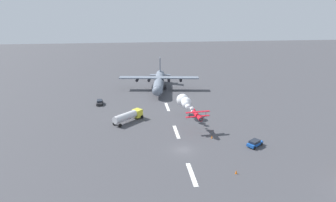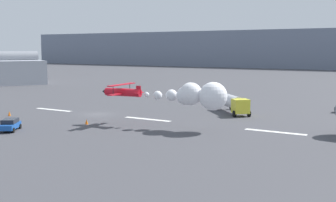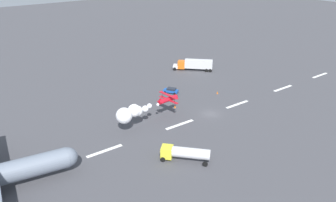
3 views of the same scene
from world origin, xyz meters
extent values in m
plane|color=#424247|center=(0.00, 0.00, 0.00)|extent=(440.00, 440.00, 0.00)
cube|color=white|center=(-48.99, 0.00, 0.01)|extent=(8.00, 0.90, 0.01)
cube|color=white|center=(-29.39, 0.00, 0.01)|extent=(8.00, 0.90, 0.01)
cube|color=white|center=(-9.80, 0.00, 0.01)|extent=(8.00, 0.90, 0.01)
cube|color=white|center=(9.80, 0.00, 0.01)|extent=(8.00, 0.90, 0.01)
cube|color=white|center=(29.39, 0.00, 0.01)|extent=(8.00, 0.90, 0.01)
sphere|color=slate|center=(37.85, 2.50, 3.10)|extent=(3.60, 3.60, 3.60)
cylinder|color=red|center=(9.32, -5.34, 4.49)|extent=(5.59, 1.63, 1.10)
cube|color=red|center=(9.12, -5.35, 4.34)|extent=(1.36, 6.33, 0.12)
cube|color=red|center=(9.12, -5.35, 5.57)|extent=(1.36, 6.33, 0.12)
cylinder|color=black|center=(9.34, -7.55, 4.96)|extent=(0.08, 0.08, 1.23)
cylinder|color=black|center=(8.90, -3.16, 4.96)|extent=(0.08, 0.08, 1.23)
cube|color=red|center=(11.79, -5.09, 4.94)|extent=(0.71, 0.17, 1.10)
cube|color=red|center=(11.79, -5.09, 4.54)|extent=(0.79, 2.05, 0.08)
cone|color=black|center=(6.23, -5.64, 4.49)|extent=(0.79, 1.00, 0.93)
sphere|color=white|center=(12.82, -4.64, 4.30)|extent=(0.70, 0.70, 0.70)
sphere|color=white|center=(14.89, -5.10, 4.35)|extent=(1.20, 1.20, 1.20)
sphere|color=white|center=(16.58, -4.30, 4.38)|extent=(1.56, 1.56, 1.56)
sphere|color=white|center=(18.71, -4.29, 4.45)|extent=(2.46, 2.46, 2.46)
sphere|color=white|center=(19.51, -4.37, 4.73)|extent=(2.96, 2.96, 2.96)
sphere|color=white|center=(22.43, -3.80, 4.53)|extent=(3.63, 3.63, 3.63)
cube|color=silver|center=(-14.28, -33.10, 1.10)|extent=(2.89, 2.91, 1.10)
cube|color=orange|center=(-15.71, -31.70, 1.85)|extent=(3.46, 3.47, 2.60)
cube|color=silver|center=(-19.91, -27.58, 2.30)|extent=(8.43, 8.33, 2.80)
cylinder|color=black|center=(-13.27, -32.34, 0.55)|extent=(1.03, 1.02, 1.10)
cylinder|color=black|center=(-21.09, -24.68, 0.55)|extent=(1.03, 1.02, 1.10)
cylinder|color=black|center=(-21.95, -23.84, 0.55)|extent=(1.03, 1.02, 1.10)
cylinder|color=black|center=(-15.02, -34.13, 0.55)|extent=(1.03, 1.02, 1.10)
cylinder|color=black|center=(-22.84, -26.46, 0.55)|extent=(1.03, 1.02, 1.10)
cylinder|color=black|center=(-23.70, -25.62, 0.55)|extent=(1.03, 1.02, 1.10)
cube|color=yellow|center=(20.69, 9.87, 1.60)|extent=(3.26, 3.24, 2.20)
cylinder|color=silver|center=(17.45, 13.37, 1.85)|extent=(6.53, 6.82, 2.10)
cylinder|color=black|center=(21.98, 10.24, 0.50)|extent=(0.91, 0.95, 1.00)
cylinder|color=black|center=(16.38, 16.30, 0.50)|extent=(0.91, 0.95, 1.00)
cylinder|color=black|center=(20.22, 8.61, 0.50)|extent=(0.91, 0.95, 1.00)
cylinder|color=black|center=(14.62, 14.67, 0.50)|extent=(0.91, 0.95, 1.00)
cube|color=#194CA5|center=(-0.21, -16.97, 0.65)|extent=(3.79, 4.45, 0.65)
cube|color=#1E232D|center=(-0.32, -16.80, 1.25)|extent=(2.76, 2.99, 0.55)
cylinder|color=black|center=(1.35, -17.68, 0.32)|extent=(0.54, 0.65, 0.64)
cylinder|color=black|center=(-0.26, -15.26, 0.32)|extent=(0.54, 0.65, 0.64)
cylinder|color=black|center=(-0.15, -18.68, 0.32)|extent=(0.54, 0.65, 0.64)
cylinder|color=black|center=(-1.76, -16.26, 0.32)|extent=(0.54, 0.65, 0.64)
cone|color=orange|center=(-10.66, -8.58, 0.38)|extent=(0.44, 0.44, 0.75)
cone|color=orange|center=(5.01, -8.15, 0.38)|extent=(0.44, 0.44, 0.75)
camera|label=1|loc=(-54.68, 10.25, 30.17)|focal=29.30mm
camera|label=2|loc=(46.23, -54.09, 10.56)|focal=46.95mm
camera|label=3|loc=(54.21, 56.01, 37.78)|focal=36.42mm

